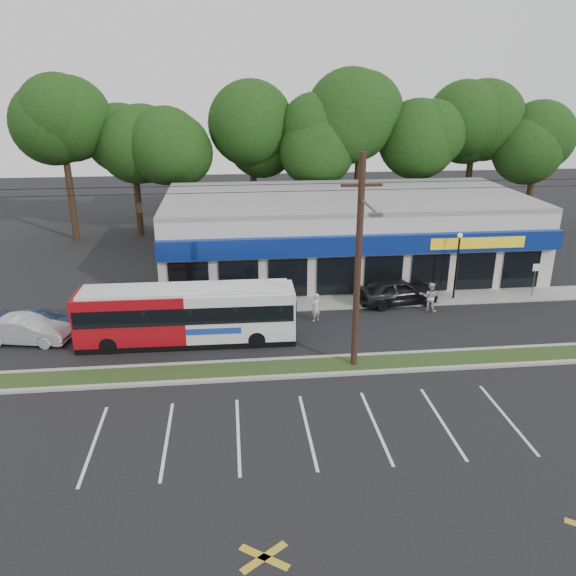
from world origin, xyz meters
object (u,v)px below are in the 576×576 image
(lamp_post, at_px, (457,258))
(pedestrian_a, at_px, (316,307))
(car_dark, at_px, (397,291))
(pedestrian_b, at_px, (430,297))
(metrobus, at_px, (187,314))
(utility_pole, at_px, (355,258))
(car_blue, at_px, (40,321))
(car_silver, at_px, (26,330))
(sign_post, at_px, (535,274))

(lamp_post, height_order, pedestrian_a, lamp_post)
(lamp_post, bearing_deg, car_dark, -175.36)
(car_dark, xyz_separation_m, pedestrian_a, (-5.30, -2.05, -0.01))
(pedestrian_a, relative_size, pedestrian_b, 0.94)
(metrobus, bearing_deg, pedestrian_b, 11.87)
(utility_pole, bearing_deg, metrobus, 155.40)
(car_dark, relative_size, car_blue, 1.21)
(lamp_post, bearing_deg, metrobus, -164.93)
(car_dark, relative_size, pedestrian_a, 2.97)
(car_silver, bearing_deg, pedestrian_b, -74.47)
(pedestrian_b, bearing_deg, pedestrian_a, 37.13)
(pedestrian_a, xyz_separation_m, pedestrian_b, (6.90, 0.76, 0.05))
(car_blue, bearing_deg, pedestrian_b, -92.03)
(car_blue, bearing_deg, sign_post, -89.63)
(metrobus, height_order, pedestrian_b, metrobus)
(utility_pole, height_order, pedestrian_a, utility_pole)
(lamp_post, relative_size, car_dark, 0.87)
(lamp_post, xyz_separation_m, metrobus, (-15.97, -4.30, -1.10))
(sign_post, bearing_deg, car_blue, -176.37)
(car_blue, bearing_deg, car_silver, 167.34)
(car_dark, relative_size, pedestrian_b, 2.81)
(metrobus, relative_size, pedestrian_a, 6.71)
(utility_pole, bearing_deg, pedestrian_a, 98.57)
(lamp_post, distance_m, pedestrian_b, 3.19)
(lamp_post, xyz_separation_m, pedestrian_b, (-2.10, -1.60, -1.80))
(car_blue, xyz_separation_m, pedestrian_a, (15.00, -0.29, 0.24))
(pedestrian_b, bearing_deg, car_dark, -8.23)
(sign_post, bearing_deg, pedestrian_a, -171.35)
(metrobus, bearing_deg, lamp_post, 15.90)
(utility_pole, bearing_deg, car_blue, 159.86)
(utility_pole, relative_size, pedestrian_b, 28.62)
(lamp_post, bearing_deg, utility_pole, -136.05)
(utility_pole, bearing_deg, lamp_post, 43.95)
(car_blue, distance_m, pedestrian_a, 15.00)
(car_dark, bearing_deg, pedestrian_a, 102.28)
(sign_post, bearing_deg, metrobus, -169.00)
(lamp_post, bearing_deg, sign_post, -2.58)
(car_dark, bearing_deg, car_blue, 86.07)
(utility_pole, relative_size, metrobus, 4.52)
(utility_pole, distance_m, car_dark, 9.91)
(lamp_post, xyz_separation_m, car_dark, (-3.70, -0.30, -1.84))
(metrobus, bearing_deg, car_blue, 165.28)
(lamp_post, bearing_deg, pedestrian_b, -142.83)
(utility_pole, distance_m, metrobus, 9.40)
(lamp_post, height_order, pedestrian_b, lamp_post)
(sign_post, height_order, pedestrian_a, sign_post)
(car_silver, bearing_deg, lamp_post, -71.18)
(utility_pole, xyz_separation_m, sign_post, (13.17, 7.65, -3.86))
(sign_post, height_order, car_silver, sign_post)
(utility_pole, height_order, lamp_post, utility_pole)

